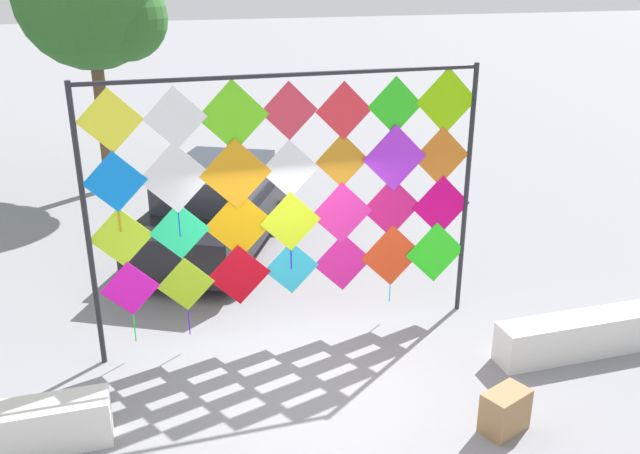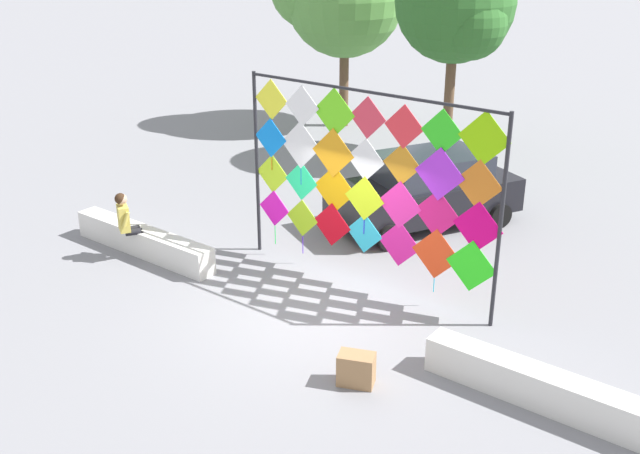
# 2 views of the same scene
# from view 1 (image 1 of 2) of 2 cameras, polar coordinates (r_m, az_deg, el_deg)

# --- Properties ---
(ground) EXTENTS (120.00, 120.00, 0.00)m
(ground) POSITION_cam_1_polar(r_m,az_deg,el_deg) (8.69, -0.29, -13.37)
(ground) COLOR gray
(plaza_ledge_right) EXTENTS (3.67, 0.44, 0.55)m
(plaza_ledge_right) POSITION_cam_1_polar(r_m,az_deg,el_deg) (10.25, 23.91, -7.80)
(plaza_ledge_right) COLOR silver
(plaza_ledge_right) RESTS_ON ground
(kite_display_rack) EXTENTS (5.29, 0.10, 3.70)m
(kite_display_rack) POSITION_cam_1_polar(r_m,az_deg,el_deg) (8.97, -2.03, 3.27)
(kite_display_rack) COLOR #232328
(kite_display_rack) RESTS_ON ground
(parked_car) EXTENTS (3.49, 4.52, 1.61)m
(parked_car) POSITION_cam_1_polar(r_m,az_deg,el_deg) (12.36, -8.73, 1.54)
(parked_car) COLOR black
(parked_car) RESTS_ON ground
(cardboard_box_small) EXTENTS (0.62, 0.51, 0.50)m
(cardboard_box_small) POSITION_cam_1_polar(r_m,az_deg,el_deg) (8.16, 15.27, -14.69)
(cardboard_box_small) COLOR #9E754C
(cardboard_box_small) RESTS_ON ground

